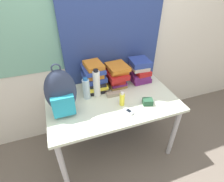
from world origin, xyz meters
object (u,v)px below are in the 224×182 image
at_px(backpack, 61,93).
at_px(sunscreen_bottle, 122,99).
at_px(sunglasses_case, 114,94).
at_px(cell_phone, 129,111).
at_px(water_bottle, 86,89).
at_px(sports_bottle, 97,83).
at_px(book_stack_left, 94,77).
at_px(book_stack_center, 116,75).
at_px(camera_pouch, 148,102).
at_px(book_stack_right, 139,70).

height_order(backpack, sunscreen_bottle, backpack).
xyz_separation_m(backpack, sunglasses_case, (0.51, 0.08, -0.19)).
height_order(cell_phone, sunglasses_case, sunglasses_case).
xyz_separation_m(water_bottle, sports_bottle, (0.11, 0.00, 0.03)).
relative_size(water_bottle, sports_bottle, 0.77).
relative_size(sunscreen_bottle, sunglasses_case, 0.95).
distance_m(book_stack_left, sunscreen_bottle, 0.40).
relative_size(cell_phone, sunglasses_case, 0.74).
height_order(sports_bottle, sunglasses_case, sports_bottle).
height_order(water_bottle, sports_bottle, sports_bottle).
distance_m(book_stack_center, camera_pouch, 0.46).
bearing_deg(sunglasses_case, sunscreen_bottle, -81.13).
bearing_deg(camera_pouch, cell_phone, -168.24).
relative_size(sunscreen_bottle, camera_pouch, 1.30).
distance_m(book_stack_left, cell_phone, 0.53).
xyz_separation_m(book_stack_center, sports_bottle, (-0.26, -0.12, 0.02)).
height_order(water_bottle, sunscreen_bottle, water_bottle).
distance_m(cell_phone, sunglasses_case, 0.28).
bearing_deg(book_stack_right, camera_pouch, -105.29).
bearing_deg(cell_phone, camera_pouch, 11.76).
bearing_deg(sports_bottle, water_bottle, -177.56).
distance_m(book_stack_left, sports_bottle, 0.13).
bearing_deg(sunglasses_case, backpack, -171.53).
distance_m(backpack, book_stack_left, 0.45).
distance_m(book_stack_right, sunglasses_case, 0.44).
distance_m(book_stack_right, cell_phone, 0.59).
bearing_deg(sports_bottle, sunscreen_bottle, -50.68).
bearing_deg(backpack, book_stack_left, 37.04).
bearing_deg(book_stack_center, water_bottle, -160.58).
height_order(backpack, book_stack_right, backpack).
bearing_deg(camera_pouch, book_stack_left, 133.58).
xyz_separation_m(cell_phone, sunglasses_case, (-0.04, 0.28, 0.01)).
relative_size(backpack, sunscreen_bottle, 3.35).
bearing_deg(water_bottle, book_stack_right, 11.81).
height_order(sports_bottle, cell_phone, sports_bottle).
bearing_deg(camera_pouch, water_bottle, 150.84).
xyz_separation_m(backpack, book_stack_center, (0.61, 0.26, -0.08)).
bearing_deg(backpack, camera_pouch, -11.78).
bearing_deg(book_stack_center, cell_phone, -96.68).
bearing_deg(book_stack_center, sports_bottle, -154.23).
distance_m(sunscreen_bottle, camera_pouch, 0.25).
bearing_deg(cell_phone, sports_bottle, 120.38).
bearing_deg(backpack, cell_phone, -20.49).
height_order(cell_phone, camera_pouch, camera_pouch).
xyz_separation_m(sunscreen_bottle, cell_phone, (0.02, -0.12, -0.06)).
height_order(sunscreen_bottle, sunglasses_case, sunscreen_bottle).
bearing_deg(book_stack_right, sunglasses_case, -152.92).
xyz_separation_m(book_stack_right, sunscreen_bottle, (-0.35, -0.36, -0.06)).
height_order(water_bottle, sunglasses_case, water_bottle).
bearing_deg(water_bottle, book_stack_center, 19.42).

